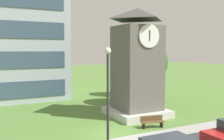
# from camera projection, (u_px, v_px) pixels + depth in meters

# --- Properties ---
(ground_plane) EXTENTS (160.00, 160.00, 0.00)m
(ground_plane) POSITION_uv_depth(u_px,v_px,m) (117.00, 133.00, 18.14)
(ground_plane) COLOR #567F38
(kerb_strip) EXTENTS (120.00, 1.60, 0.01)m
(kerb_strip) POSITION_uv_depth(u_px,v_px,m) (129.00, 140.00, 16.68)
(kerb_strip) COLOR #9E9E99
(kerb_strip) RESTS_ON ground
(clock_tower) EXTENTS (4.77, 4.77, 9.48)m
(clock_tower) POSITION_uv_depth(u_px,v_px,m) (137.00, 69.00, 22.80)
(clock_tower) COLOR #605B56
(clock_tower) RESTS_ON ground
(park_bench) EXTENTS (1.86, 0.87, 0.88)m
(park_bench) POSITION_uv_depth(u_px,v_px,m) (152.00, 122.00, 19.42)
(park_bench) COLOR brown
(park_bench) RESTS_ON ground
(street_lamp) EXTENTS (0.36, 0.36, 5.98)m
(street_lamp) POSITION_uv_depth(u_px,v_px,m) (108.00, 89.00, 14.14)
(street_lamp) COLOR #333338
(street_lamp) RESTS_ON ground
(tree_by_building) EXTENTS (4.52, 4.52, 6.89)m
(tree_by_building) POSITION_uv_depth(u_px,v_px,m) (147.00, 62.00, 27.27)
(tree_by_building) COLOR #513823
(tree_by_building) RESTS_ON ground
(tree_streetside) EXTENTS (3.54, 3.54, 5.07)m
(tree_streetside) POSITION_uv_depth(u_px,v_px,m) (128.00, 70.00, 32.91)
(tree_streetside) COLOR #513823
(tree_streetside) RESTS_ON ground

